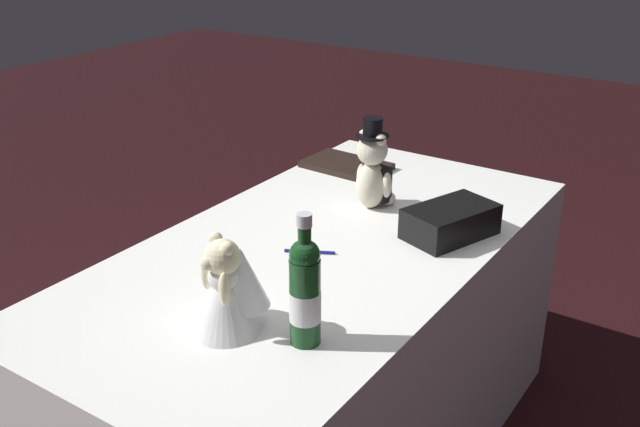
{
  "coord_description": "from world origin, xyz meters",
  "views": [
    {
      "loc": [
        1.61,
        1.08,
        1.75
      ],
      "look_at": [
        0.0,
        0.0,
        0.9
      ],
      "focal_mm": 41.64,
      "sensor_mm": 36.0,
      "label": 1
    }
  ],
  "objects_px": {
    "teddy_bear_bride": "(230,288)",
    "guestbook": "(346,165)",
    "gift_case_black": "(450,221)",
    "teddy_bear_groom": "(373,170)",
    "signing_pen": "(311,252)",
    "champagne_bottle": "(305,290)"
  },
  "relations": [
    {
      "from": "teddy_bear_groom",
      "to": "gift_case_black",
      "type": "xyz_separation_m",
      "value": [
        0.06,
        0.3,
        -0.08
      ]
    },
    {
      "from": "teddy_bear_bride",
      "to": "gift_case_black",
      "type": "distance_m",
      "value": 0.78
    },
    {
      "from": "teddy_bear_groom",
      "to": "teddy_bear_bride",
      "type": "distance_m",
      "value": 0.82
    },
    {
      "from": "gift_case_black",
      "to": "guestbook",
      "type": "height_order",
      "value": "gift_case_black"
    },
    {
      "from": "gift_case_black",
      "to": "champagne_bottle",
      "type": "bearing_deg",
      "value": -2.77
    },
    {
      "from": "teddy_bear_groom",
      "to": "guestbook",
      "type": "height_order",
      "value": "teddy_bear_groom"
    },
    {
      "from": "teddy_bear_groom",
      "to": "teddy_bear_bride",
      "type": "relative_size",
      "value": 1.25
    },
    {
      "from": "champagne_bottle",
      "to": "signing_pen",
      "type": "distance_m",
      "value": 0.47
    },
    {
      "from": "teddy_bear_groom",
      "to": "champagne_bottle",
      "type": "bearing_deg",
      "value": 19.41
    },
    {
      "from": "signing_pen",
      "to": "guestbook",
      "type": "height_order",
      "value": "guestbook"
    },
    {
      "from": "gift_case_black",
      "to": "guestbook",
      "type": "xyz_separation_m",
      "value": [
        -0.32,
        -0.57,
        -0.04
      ]
    },
    {
      "from": "teddy_bear_bride",
      "to": "signing_pen",
      "type": "distance_m",
      "value": 0.44
    },
    {
      "from": "signing_pen",
      "to": "guestbook",
      "type": "relative_size",
      "value": 0.45
    },
    {
      "from": "teddy_bear_groom",
      "to": "gift_case_black",
      "type": "relative_size",
      "value": 0.97
    },
    {
      "from": "teddy_bear_groom",
      "to": "guestbook",
      "type": "relative_size",
      "value": 0.99
    },
    {
      "from": "teddy_bear_groom",
      "to": "signing_pen",
      "type": "distance_m",
      "value": 0.41
    },
    {
      "from": "teddy_bear_bride",
      "to": "signing_pen",
      "type": "height_order",
      "value": "teddy_bear_bride"
    },
    {
      "from": "champagne_bottle",
      "to": "signing_pen",
      "type": "relative_size",
      "value": 2.32
    },
    {
      "from": "teddy_bear_bride",
      "to": "guestbook",
      "type": "height_order",
      "value": "teddy_bear_bride"
    },
    {
      "from": "signing_pen",
      "to": "guestbook",
      "type": "xyz_separation_m",
      "value": [
        -0.65,
        -0.29,
        0.01
      ]
    },
    {
      "from": "signing_pen",
      "to": "teddy_bear_bride",
      "type": "bearing_deg",
      "value": 8.45
    },
    {
      "from": "signing_pen",
      "to": "champagne_bottle",
      "type": "bearing_deg",
      "value": 32.78
    }
  ]
}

